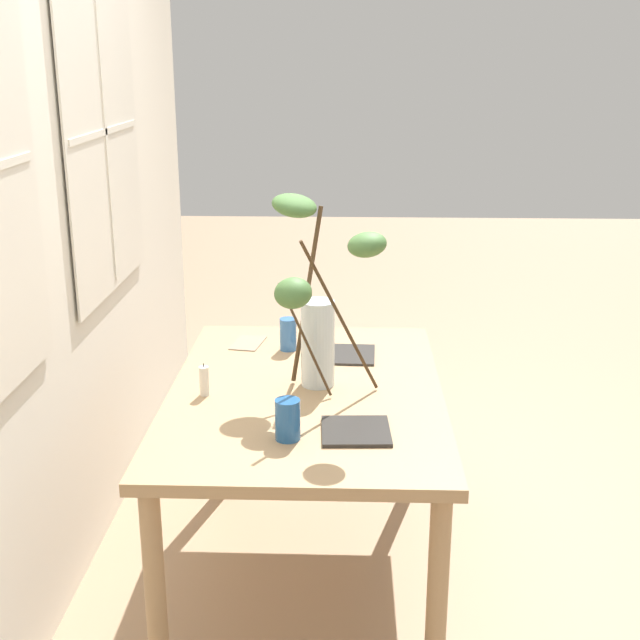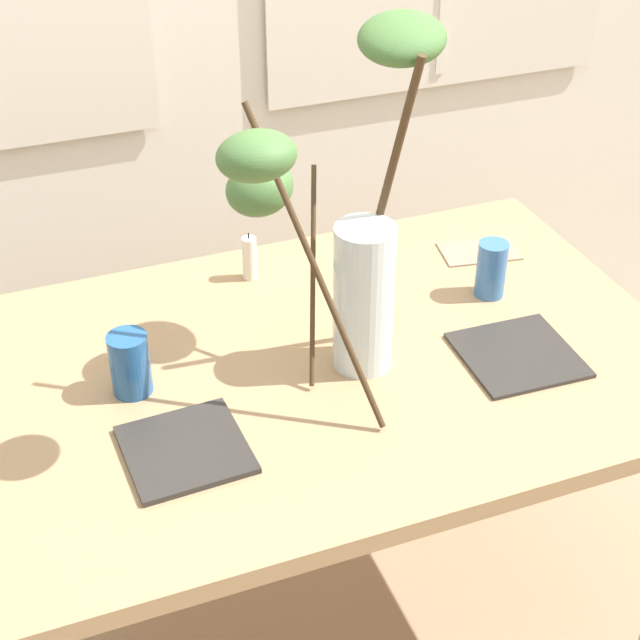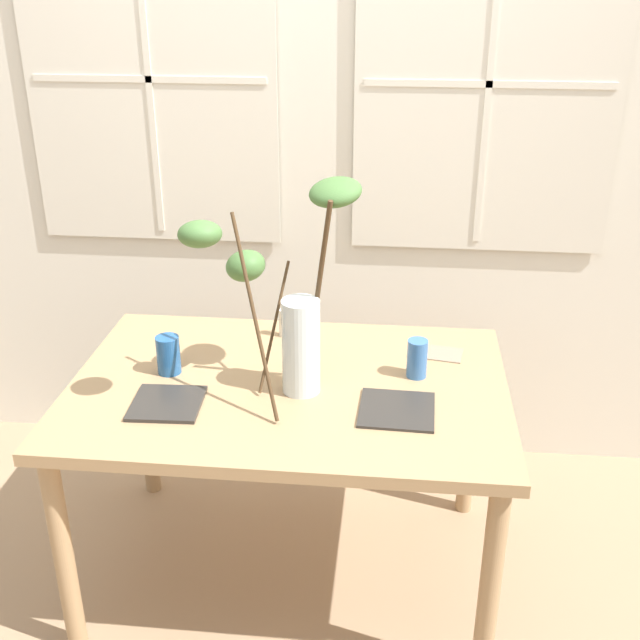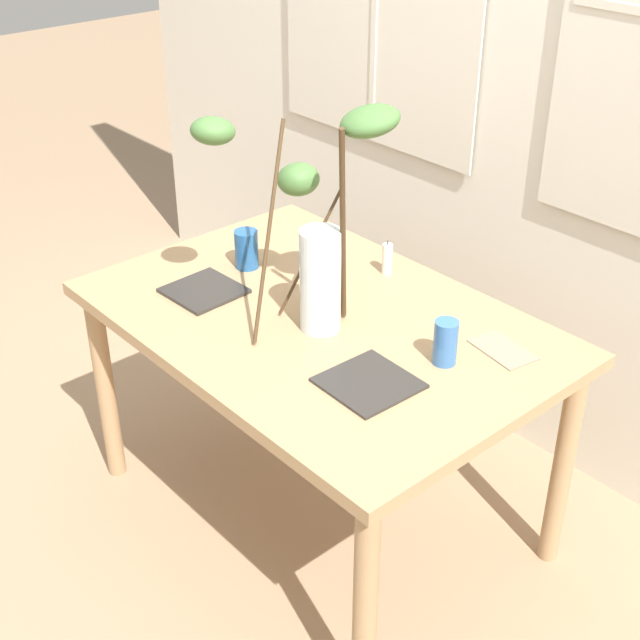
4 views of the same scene
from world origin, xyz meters
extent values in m
plane|color=#9E7F60|center=(0.00, 0.00, 0.00)|extent=(14.00, 14.00, 0.00)
cube|color=silver|center=(0.00, 0.86, 1.31)|extent=(4.05, 0.12, 2.63)
cube|color=tan|center=(0.00, 0.00, 0.71)|extent=(1.33, 0.90, 0.04)
cylinder|color=tan|center=(-0.61, -0.39, 0.35)|extent=(0.06, 0.06, 0.69)
cylinder|color=tan|center=(0.61, -0.39, 0.35)|extent=(0.06, 0.06, 0.69)
cylinder|color=tan|center=(-0.61, 0.39, 0.35)|extent=(0.06, 0.06, 0.69)
cylinder|color=tan|center=(0.61, 0.39, 0.35)|extent=(0.06, 0.06, 0.69)
cylinder|color=silver|center=(0.05, -0.04, 0.88)|extent=(0.11, 0.11, 0.29)
cylinder|color=silver|center=(0.05, -0.04, 0.78)|extent=(0.10, 0.10, 0.09)
cylinder|color=#47331E|center=(0.09, 0.00, 1.03)|extent=(0.10, 0.11, 0.58)
ellipsoid|color=#477038|center=(0.14, 0.04, 1.32)|extent=(0.22, 0.22, 0.10)
cylinder|color=#47331E|center=(-0.07, -0.11, 1.00)|extent=(0.17, 0.25, 0.53)
ellipsoid|color=#477038|center=(-0.19, -0.19, 1.27)|extent=(0.16, 0.17, 0.09)
cylinder|color=#47331E|center=(-0.04, 0.00, 0.92)|extent=(0.08, 0.18, 0.36)
ellipsoid|color=#477038|center=(-0.12, 0.03, 1.10)|extent=(0.17, 0.16, 0.12)
cylinder|color=#235693|center=(-0.38, 0.03, 0.79)|extent=(0.07, 0.07, 0.12)
cylinder|color=#386BAD|center=(0.39, 0.09, 0.79)|extent=(0.06, 0.06, 0.12)
cube|color=#2D2B28|center=(-0.33, -0.16, 0.74)|extent=(0.21, 0.21, 0.01)
cube|color=#2D2B28|center=(0.33, -0.13, 0.74)|extent=(0.22, 0.22, 0.01)
cube|color=gray|center=(0.45, 0.25, 0.73)|extent=(0.19, 0.13, 0.00)
cylinder|color=silver|center=(-0.06, 0.33, 0.78)|extent=(0.03, 0.03, 0.10)
cylinder|color=black|center=(-0.06, 0.33, 0.83)|extent=(0.00, 0.00, 0.01)
camera|label=1|loc=(-2.60, -0.14, 1.80)|focal=47.36mm
camera|label=2|loc=(-0.56, -1.39, 1.85)|focal=54.42mm
camera|label=3|loc=(0.31, -2.08, 1.91)|focal=44.12mm
camera|label=4|loc=(1.62, -1.42, 2.00)|focal=49.73mm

